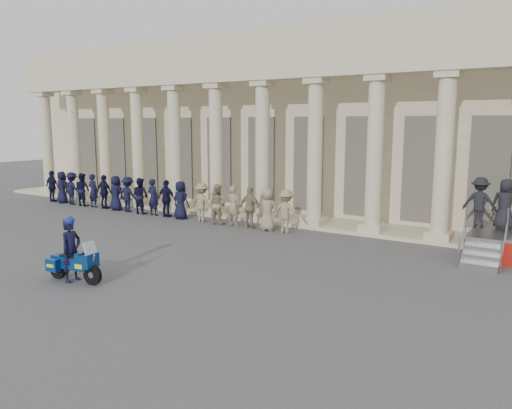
{
  "coord_description": "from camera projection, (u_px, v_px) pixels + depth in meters",
  "views": [
    {
      "loc": [
        10.55,
        -11.08,
        4.47
      ],
      "look_at": [
        1.14,
        3.64,
        1.6
      ],
      "focal_mm": 35.0,
      "sensor_mm": 36.0,
      "label": 1
    }
  ],
  "objects": [
    {
      "name": "officer_rank",
      "position": [
        150.0,
        197.0,
        24.36
      ],
      "size": [
        16.35,
        0.68,
        1.79
      ],
      "color": "black",
      "rests_on": "ground"
    },
    {
      "name": "motorcycle",
      "position": [
        75.0,
        263.0,
        14.12
      ],
      "size": [
        1.92,
        0.82,
        1.23
      ],
      "rotation": [
        0.0,
        0.0,
        0.11
      ],
      "color": "black",
      "rests_on": "ground"
    },
    {
      "name": "rider",
      "position": [
        71.0,
        249.0,
        14.1
      ],
      "size": [
        0.5,
        0.7,
        1.89
      ],
      "rotation": [
        0.0,
        0.0,
        1.68
      ],
      "color": "black",
      "rests_on": "ground"
    },
    {
      "name": "building",
      "position": [
        348.0,
        122.0,
        27.07
      ],
      "size": [
        40.0,
        12.5,
        9.0
      ],
      "color": "#C5B894",
      "rests_on": "ground"
    },
    {
      "name": "ground",
      "position": [
        162.0,
        268.0,
        15.54
      ],
      "size": [
        90.0,
        90.0,
        0.0
      ],
      "primitive_type": "plane",
      "color": "#48484B",
      "rests_on": "ground"
    }
  ]
}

